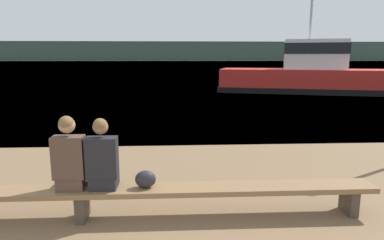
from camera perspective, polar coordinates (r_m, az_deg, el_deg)
water_surface at (r=128.13m, az=-3.28°, el=9.63°), size 240.00×240.00×0.00m
far_shoreline at (r=186.40m, az=-3.24°, el=11.41°), size 600.00×12.00×9.64m
bench_main at (r=4.86m, az=-17.92°, el=-11.65°), size 7.90×0.41×0.43m
person_left at (r=4.72m, az=-19.76°, el=-5.86°), size 0.40×0.37×0.99m
person_right at (r=4.63m, az=-14.72°, el=-6.24°), size 0.40×0.37×0.95m
shopping_bag at (r=4.64m, az=-7.76°, el=-9.76°), size 0.28×0.19×0.24m
tugboat_red at (r=21.85m, az=18.58°, el=6.99°), size 10.64×5.91×6.52m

